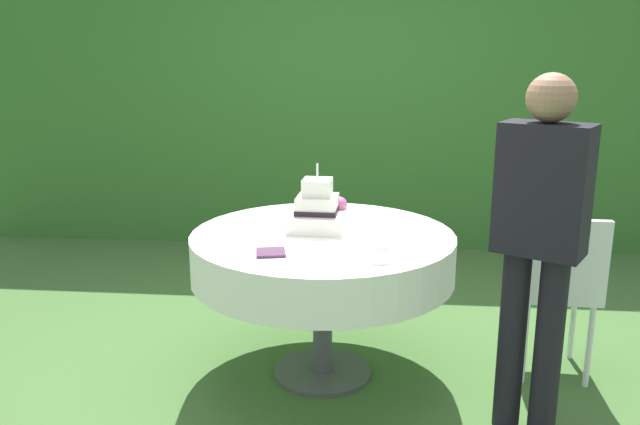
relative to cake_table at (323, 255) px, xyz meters
The scene contains 11 objects.
ground_plane 0.66m from the cake_table, ahead, with size 20.00×20.00×0.00m, color #3D602D.
foliage_hedge 2.57m from the cake_table, 90.00° to the left, with size 6.51×0.42×2.42m, color #336628.
cake_table is the anchor object (origin of this frame).
wedding_cake 0.23m from the cake_table, 111.30° to the left, with size 0.30×0.30×0.35m.
serving_plate_near 0.42m from the cake_table, 156.07° to the left, with size 0.15×0.15×0.01m, color white.
serving_plate_far 0.57m from the cake_table, 91.63° to the left, with size 0.11×0.11×0.01m, color white.
serving_plate_left 0.37m from the cake_table, 35.03° to the right, with size 0.10×0.10×0.01m, color white.
serving_plate_right 0.53m from the cake_table, 55.42° to the right, with size 0.10×0.10×0.01m, color white.
napkin_stack 0.43m from the cake_table, 120.10° to the right, with size 0.13×0.13×0.01m, color #4C2D47.
garden_chair 1.21m from the cake_table, ahead, with size 0.41×0.41×0.89m.
standing_person 1.09m from the cake_table, 25.22° to the right, with size 0.41×0.35×1.60m.
Camera 1 is at (0.28, -3.13, 1.69)m, focal length 36.20 mm.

